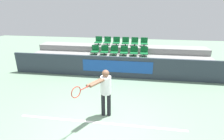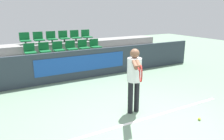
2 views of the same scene
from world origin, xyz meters
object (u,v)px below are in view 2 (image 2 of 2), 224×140
(stadium_chair_4, at_px, (93,58))
(stadium_chair_9, at_px, (71,47))
(stadium_chair_8, at_px, (58,48))
(stadium_chair_10, at_px, (84,46))
(stadium_chair_0, at_px, (36,64))
(tennis_ball, at_px, (199,119))
(stadium_chair_1, at_px, (51,63))
(stadium_chair_17, at_px, (86,36))
(stadium_chair_12, at_px, (25,39))
(stadium_chair_11, at_px, (95,45))
(stadium_chair_13, at_px, (39,38))
(stadium_chair_14, at_px, (52,38))
(stadium_chair_16, at_px, (75,36))
(stadium_chair_3, at_px, (80,59))
(stadium_chair_2, at_px, (66,61))
(stadium_chair_15, at_px, (64,37))
(tennis_player, at_px, (134,74))
(stadium_chair_7, at_px, (45,50))
(stadium_chair_6, at_px, (30,51))
(stadium_chair_5, at_px, (105,57))

(stadium_chair_4, distance_m, stadium_chair_9, 1.22)
(stadium_chair_8, xyz_separation_m, stadium_chair_10, (1.16, 0.00, 0.00))
(stadium_chair_0, relative_size, tennis_ball, 7.75)
(stadium_chair_1, distance_m, stadium_chair_17, 3.17)
(stadium_chair_8, bearing_deg, stadium_chair_12, 139.00)
(stadium_chair_11, bearing_deg, stadium_chair_13, 156.51)
(stadium_chair_0, height_order, stadium_chair_14, stadium_chair_14)
(stadium_chair_4, relative_size, stadium_chair_16, 1.00)
(stadium_chair_3, bearing_deg, stadium_chair_2, 180.00)
(stadium_chair_0, height_order, tennis_ball, stadium_chair_0)
(stadium_chair_15, bearing_deg, tennis_player, -91.89)
(stadium_chair_8, relative_size, stadium_chair_9, 1.00)
(stadium_chair_0, distance_m, stadium_chair_15, 2.77)
(stadium_chair_7, bearing_deg, stadium_chair_0, -119.91)
(stadium_chair_2, distance_m, stadium_chair_11, 2.05)
(stadium_chair_16, bearing_deg, stadium_chair_12, 180.00)
(stadium_chair_7, relative_size, stadium_chair_17, 1.00)
(stadium_chair_1, relative_size, tennis_ball, 7.75)
(stadium_chair_9, height_order, stadium_chair_12, stadium_chair_12)
(stadium_chair_6, distance_m, tennis_ball, 6.80)
(stadium_chair_9, relative_size, stadium_chair_16, 1.00)
(stadium_chair_0, bearing_deg, stadium_chair_16, 41.00)
(stadium_chair_9, xyz_separation_m, stadium_chair_11, (1.16, 0.00, 0.00))
(stadium_chair_2, xyz_separation_m, stadium_chair_10, (1.16, 1.01, 0.36))
(stadium_chair_4, bearing_deg, stadium_chair_2, 180.00)
(stadium_chair_8, bearing_deg, stadium_chair_1, -119.91)
(stadium_chair_14, bearing_deg, stadium_chair_8, -90.00)
(stadium_chair_12, distance_m, tennis_ball, 7.78)
(stadium_chair_7, height_order, stadium_chair_10, same)
(stadium_chair_5, xyz_separation_m, stadium_chair_12, (-2.91, 2.02, 0.71))
(stadium_chair_11, relative_size, stadium_chair_12, 1.00)
(stadium_chair_2, xyz_separation_m, stadium_chair_17, (1.75, 2.02, 0.71))
(stadium_chair_12, distance_m, tennis_player, 6.31)
(stadium_chair_5, bearing_deg, stadium_chair_14, 130.79)
(stadium_chair_14, bearing_deg, stadium_chair_12, 180.00)
(stadium_chair_9, height_order, stadium_chair_15, stadium_chair_15)
(stadium_chair_10, xyz_separation_m, stadium_chair_16, (0.00, 1.01, 0.36))
(stadium_chair_5, relative_size, stadium_chair_7, 1.00)
(stadium_chair_5, distance_m, stadium_chair_13, 3.17)
(stadium_chair_2, distance_m, stadium_chair_15, 2.22)
(stadium_chair_4, bearing_deg, stadium_chair_10, 90.00)
(stadium_chair_3, xyz_separation_m, stadium_chair_8, (-0.58, 1.01, 0.36))
(stadium_chair_4, xyz_separation_m, stadium_chair_10, (0.00, 1.01, 0.36))
(stadium_chair_4, relative_size, stadium_chair_9, 1.00)
(stadium_chair_9, height_order, stadium_chair_17, stadium_chair_17)
(stadium_chair_15, relative_size, tennis_player, 0.31)
(stadium_chair_8, bearing_deg, stadium_chair_7, 180.00)
(stadium_chair_11, height_order, stadium_chair_13, stadium_chair_13)
(stadium_chair_1, height_order, stadium_chair_4, same)
(stadium_chair_3, xyz_separation_m, stadium_chair_9, (0.00, 1.01, 0.36))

